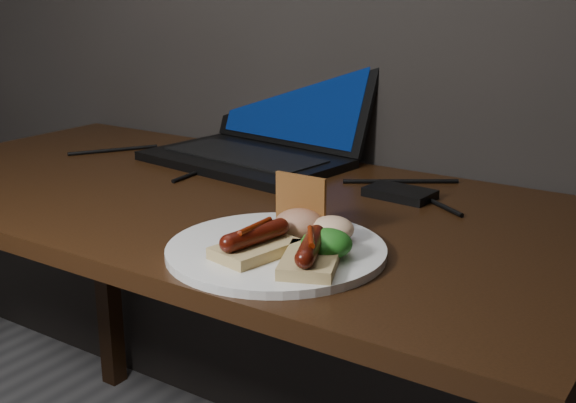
# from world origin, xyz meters

# --- Properties ---
(desk) EXTENTS (1.40, 0.70, 0.75)m
(desk) POSITION_xyz_m (0.00, 1.38, 0.66)
(desk) COLOR black
(desk) RESTS_ON ground
(laptop) EXTENTS (0.45, 0.39, 0.25)m
(laptop) POSITION_xyz_m (-0.08, 1.65, 0.80)
(laptop) COLOR black
(laptop) RESTS_ON desk
(hard_drive) EXTENTS (0.12, 0.08, 0.02)m
(hard_drive) POSITION_xyz_m (0.29, 1.54, 0.76)
(hard_drive) COLOR black
(hard_drive) RESTS_ON desk
(desk_cables) EXTENTS (0.89, 0.31, 0.01)m
(desk_cables) POSITION_xyz_m (0.01, 1.54, 0.75)
(desk_cables) COLOR black
(desk_cables) RESTS_ON desk
(plate) EXTENTS (0.33, 0.33, 0.01)m
(plate) POSITION_xyz_m (0.27, 1.19, 0.76)
(plate) COLOR silver
(plate) RESTS_ON desk
(bread_sausage_center) EXTENTS (0.09, 0.13, 0.04)m
(bread_sausage_center) POSITION_xyz_m (0.26, 1.15, 0.78)
(bread_sausage_center) COLOR #D3BC7B
(bread_sausage_center) RESTS_ON plate
(bread_sausage_right) EXTENTS (0.11, 0.13, 0.04)m
(bread_sausage_right) POSITION_xyz_m (0.35, 1.15, 0.78)
(bread_sausage_right) COLOR #D3BC7B
(bread_sausage_right) RESTS_ON plate
(crispbread) EXTENTS (0.08, 0.01, 0.08)m
(crispbread) POSITION_xyz_m (0.26, 1.27, 0.80)
(crispbread) COLOR brown
(crispbread) RESTS_ON plate
(salad_greens) EXTENTS (0.07, 0.07, 0.04)m
(salad_greens) POSITION_xyz_m (0.35, 1.19, 0.78)
(salad_greens) COLOR #125B14
(salad_greens) RESTS_ON plate
(salsa_mound) EXTENTS (0.07, 0.07, 0.04)m
(salsa_mound) POSITION_xyz_m (0.27, 1.24, 0.78)
(salsa_mound) COLOR maroon
(salsa_mound) RESTS_ON plate
(coleslaw_mound) EXTENTS (0.06, 0.06, 0.04)m
(coleslaw_mound) POSITION_xyz_m (0.32, 1.25, 0.78)
(coleslaw_mound) COLOR beige
(coleslaw_mound) RESTS_ON plate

